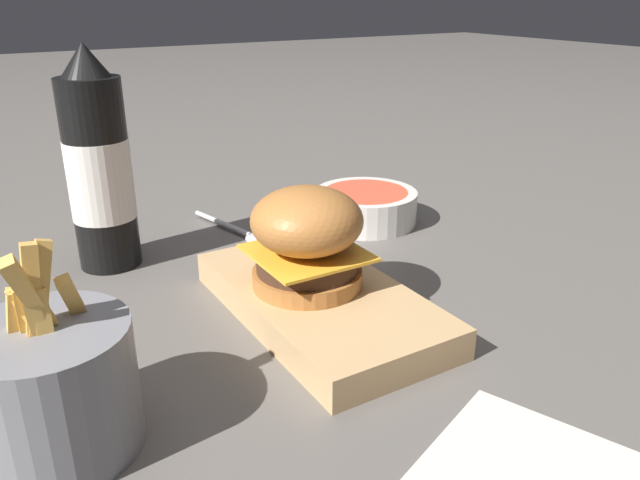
% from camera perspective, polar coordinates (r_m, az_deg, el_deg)
% --- Properties ---
extents(ground_plane, '(6.00, 6.00, 0.00)m').
position_cam_1_polar(ground_plane, '(0.64, 2.07, -5.99)').
color(ground_plane, '#5B5651').
extents(serving_board, '(0.28, 0.15, 0.03)m').
position_cam_1_polar(serving_board, '(0.61, 0.00, -5.65)').
color(serving_board, tan).
rests_on(serving_board, ground_plane).
extents(burger, '(0.11, 0.11, 0.10)m').
position_cam_1_polar(burger, '(0.59, -1.20, 0.23)').
color(burger, '#AD6B33').
rests_on(burger, serving_board).
extents(ketchup_bottle, '(0.07, 0.07, 0.25)m').
position_cam_1_polar(ketchup_bottle, '(0.74, -19.54, 6.06)').
color(ketchup_bottle, black).
rests_on(ketchup_bottle, ground_plane).
extents(fries_basket, '(0.11, 0.11, 0.15)m').
position_cam_1_polar(fries_basket, '(0.47, -23.32, -12.18)').
color(fries_basket, slate).
rests_on(fries_basket, ground_plane).
extents(side_bowl, '(0.14, 0.14, 0.04)m').
position_cam_1_polar(side_bowl, '(0.86, 4.18, 3.15)').
color(side_bowl, silver).
rests_on(side_bowl, ground_plane).
extents(spoon, '(0.17, 0.06, 0.01)m').
position_cam_1_polar(spoon, '(0.80, -6.18, 0.37)').
color(spoon, '#B2B2B7').
rests_on(spoon, ground_plane).
extents(ketchup_puddle, '(0.06, 0.06, 0.00)m').
position_cam_1_polar(ketchup_puddle, '(0.63, -19.65, -7.86)').
color(ketchup_puddle, '#9E140F').
rests_on(ketchup_puddle, ground_plane).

